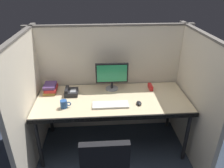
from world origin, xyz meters
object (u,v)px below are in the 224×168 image
object	(u,v)px
coffee_mug	(64,104)
desk_phone	(71,92)
keyboard_main	(110,105)
book_stack	(51,88)
desk	(112,102)
red_stapler	(150,87)
monitor_center	(112,75)
computer_mouse	(139,103)

from	to	relation	value
coffee_mug	desk_phone	xyz separation A→B (m)	(0.05, 0.31, -0.01)
keyboard_main	desk_phone	xyz separation A→B (m)	(-0.50, 0.31, 0.02)
book_stack	desk_phone	size ratio (longest dim) A/B	1.20
desk_phone	desk	bearing A→B (deg)	-16.82
red_stapler	monitor_center	bearing A→B (deg)	176.99
computer_mouse	red_stapler	size ratio (longest dim) A/B	0.64
computer_mouse	book_stack	distance (m)	1.18
desk	computer_mouse	xyz separation A→B (m)	(0.31, -0.15, 0.07)
computer_mouse	coffee_mug	size ratio (longest dim) A/B	0.76
coffee_mug	monitor_center	bearing A→B (deg)	35.31
computer_mouse	book_stack	xyz separation A→B (m)	(-1.11, 0.39, 0.04)
desk	desk_phone	distance (m)	0.56
desk	coffee_mug	xyz separation A→B (m)	(-0.58, -0.15, 0.10)
book_stack	desk	bearing A→B (deg)	-16.64
desk	desk_phone	bearing A→B (deg)	163.18
desk	coffee_mug	world-z (taller)	coffee_mug
desk	computer_mouse	bearing A→B (deg)	-25.26
desk	desk_phone	size ratio (longest dim) A/B	10.00
computer_mouse	desk	bearing A→B (deg)	154.74
desk	coffee_mug	distance (m)	0.60
monitor_center	red_stapler	size ratio (longest dim) A/B	2.87
computer_mouse	desk_phone	xyz separation A→B (m)	(-0.84, 0.31, 0.02)
desk	keyboard_main	xyz separation A→B (m)	(-0.03, -0.15, 0.06)
book_stack	monitor_center	bearing A→B (deg)	1.78
desk	keyboard_main	distance (m)	0.17
red_stapler	computer_mouse	bearing A→B (deg)	-120.71
computer_mouse	keyboard_main	bearing A→B (deg)	-179.35
keyboard_main	red_stapler	xyz separation A→B (m)	(0.57, 0.39, 0.02)
desk	red_stapler	bearing A→B (deg)	23.82
monitor_center	book_stack	size ratio (longest dim) A/B	1.89
red_stapler	desk_phone	distance (m)	1.07
keyboard_main	book_stack	size ratio (longest dim) A/B	1.89
keyboard_main	red_stapler	world-z (taller)	red_stapler
desk	keyboard_main	size ratio (longest dim) A/B	4.42
monitor_center	desk_phone	xyz separation A→B (m)	(-0.54, -0.11, -0.18)
monitor_center	computer_mouse	bearing A→B (deg)	-54.16
monitor_center	computer_mouse	xyz separation A→B (m)	(0.30, -0.41, -0.20)
desk	monitor_center	size ratio (longest dim) A/B	4.42
computer_mouse	coffee_mug	distance (m)	0.89
monitor_center	keyboard_main	distance (m)	0.47
keyboard_main	coffee_mug	world-z (taller)	coffee_mug
keyboard_main	book_stack	xyz separation A→B (m)	(-0.77, 0.39, 0.04)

